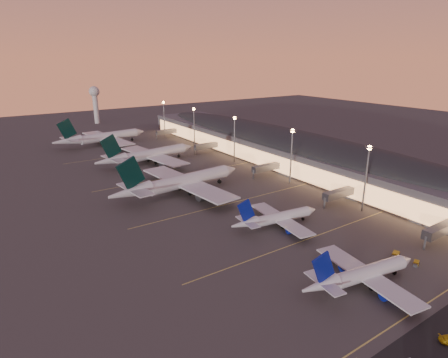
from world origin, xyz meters
The scene contains 12 objects.
ground centered at (0.00, 0.00, 0.00)m, with size 700.00×700.00×0.00m, color #3C3A37.
airliner_narrow_south centered at (-7.01, -31.23, 3.38)m, with size 36.54×32.95×13.06m.
airliner_narrow_north centered at (-1.18, 8.02, 3.21)m, with size 34.78×31.29×12.42m.
airliner_wide_near centered at (-13.45, 56.30, 5.26)m, with size 63.87×58.49×20.43m.
airliner_wide_mid centered at (-5.64, 109.33, 4.98)m, with size 60.43×55.57×19.35m.
airliner_wide_far centered at (-12.78, 169.60, 5.25)m, with size 63.71×58.52×20.39m.
terminal_building centered at (61.84, 72.47, 8.78)m, with size 56.35×255.00×17.46m.
light_masts centered at (36.00, 65.00, 17.55)m, with size 2.20×217.20×25.90m.
radar_tower centered at (10.00, 260.00, 21.87)m, with size 9.00×9.00×32.50m.
lane_markings centered at (0.00, 40.00, 0.01)m, with size 90.00×180.36×0.00m.
baggage_tug_a centered at (15.28, -33.64, 0.44)m, with size 3.50×2.45×0.97m.
baggage_tug_b centered at (14.50, -27.69, 0.57)m, with size 4.46×3.02×1.24m.
Camera 1 is at (-83.00, -80.89, 56.64)m, focal length 30.00 mm.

